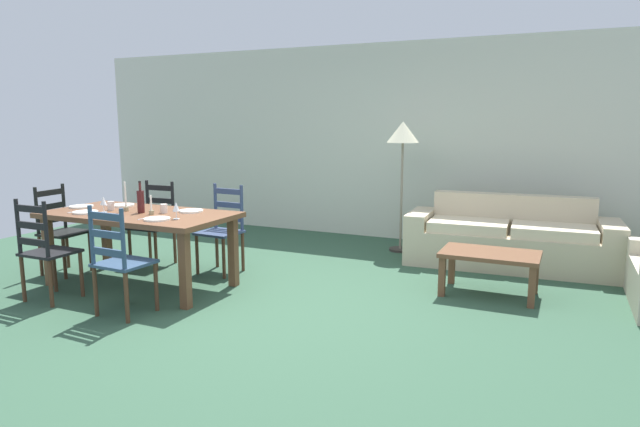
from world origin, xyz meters
name	(u,v)px	position (x,y,z in m)	size (l,w,h in m)	color
ground_plane	(264,305)	(0.00, 0.00, -0.01)	(9.60, 9.60, 0.02)	#2F503A
wall_far	(381,142)	(0.00, 3.30, 1.35)	(9.60, 0.16, 2.70)	beige
dining_table	(139,221)	(-1.41, -0.01, 0.66)	(1.90, 0.96, 0.75)	brown
dining_chair_near_left	(45,250)	(-1.85, -0.75, 0.48)	(0.42, 0.40, 0.96)	black
dining_chair_near_right	(120,261)	(-0.95, -0.76, 0.48)	(0.44, 0.42, 0.96)	navy
dining_chair_far_left	(155,224)	(-1.86, 0.71, 0.48)	(0.44, 0.42, 0.96)	black
dining_chair_far_right	(223,229)	(-0.96, 0.77, 0.48)	(0.44, 0.42, 0.96)	navy
dining_chair_head_west	(60,230)	(-2.54, -0.01, 0.48)	(0.42, 0.44, 0.96)	black
dinner_plate_near_left	(85,212)	(-1.86, -0.26, 0.76)	(0.24, 0.24, 0.02)	white
fork_near_left	(74,212)	(-2.01, -0.26, 0.75)	(0.02, 0.17, 0.01)	silver
dinner_plate_near_right	(157,219)	(-0.96, -0.26, 0.76)	(0.24, 0.24, 0.02)	white
fork_near_right	(144,218)	(-1.11, -0.26, 0.75)	(0.02, 0.17, 0.01)	silver
dinner_plate_far_left	(123,205)	(-1.86, 0.24, 0.76)	(0.24, 0.24, 0.02)	white
fork_far_left	(112,205)	(-2.01, 0.24, 0.75)	(0.02, 0.17, 0.01)	silver
dinner_plate_far_right	(191,211)	(-0.96, 0.24, 0.76)	(0.24, 0.24, 0.02)	white
fork_far_right	(179,210)	(-1.11, 0.24, 0.75)	(0.02, 0.17, 0.01)	silver
dinner_plate_head_west	(81,206)	(-2.19, -0.01, 0.76)	(0.24, 0.24, 0.02)	white
fork_head_west	(71,206)	(-2.34, -0.01, 0.75)	(0.02, 0.17, 0.01)	silver
wine_bottle	(141,201)	(-1.37, -0.02, 0.87)	(0.07, 0.07, 0.32)	#471919
wine_glass_near_left	(103,201)	(-1.72, -0.16, 0.86)	(0.06, 0.06, 0.16)	white
wine_glass_near_right	(176,207)	(-0.82, -0.16, 0.86)	(0.06, 0.06, 0.16)	white
coffee_cup_primary	(164,209)	(-1.16, 0.06, 0.80)	(0.07, 0.07, 0.09)	beige
coffee_cup_secondary	(111,206)	(-1.76, -0.03, 0.80)	(0.07, 0.07, 0.09)	beige
candle_tall	(126,202)	(-1.59, 0.01, 0.84)	(0.05, 0.05, 0.30)	#998C66
candle_short	(151,209)	(-1.21, -0.05, 0.80)	(0.05, 0.05, 0.19)	#998C66
couch	(510,241)	(1.88, 2.35, 0.29)	(2.32, 0.92, 0.80)	#C7B795
coffee_table	(490,259)	(1.83, 1.14, 0.36)	(0.90, 0.56, 0.42)	brown
standing_lamp	(403,140)	(0.54, 2.54, 1.41)	(0.40, 0.40, 1.64)	#332D28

